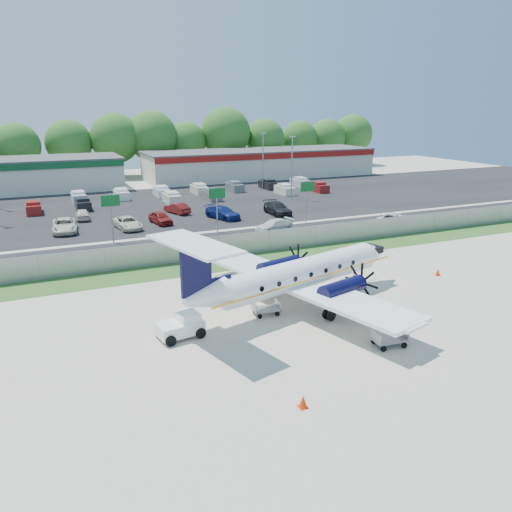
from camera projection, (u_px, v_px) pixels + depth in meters
name	position (u px, v px, depth m)	size (l,w,h in m)	color
ground	(293.00, 313.00, 32.83)	(170.00, 170.00, 0.00)	beige
grass_verge	(228.00, 263.00, 43.33)	(170.00, 4.00, 0.02)	#2D561E
access_road	(203.00, 244.00, 49.45)	(170.00, 8.00, 0.02)	black
parking_lot	(154.00, 207.00, 67.83)	(170.00, 32.00, 0.02)	black
perimeter_fence	(220.00, 247.00, 44.80)	(120.00, 0.06, 1.99)	gray
building_east	(261.00, 163.00, 96.47)	(44.40, 12.40, 5.24)	silver
sign_left	(111.00, 208.00, 48.72)	(1.80, 0.26, 5.00)	gray
sign_mid	(217.00, 199.00, 53.01)	(1.80, 0.26, 5.00)	gray
sign_right	(307.00, 193.00, 57.31)	(1.80, 0.26, 5.00)	gray
light_pole_ne	(292.00, 163.00, 72.40)	(0.90, 0.35, 9.09)	gray
light_pole_se	(263.00, 157.00, 81.15)	(0.90, 0.35, 9.09)	gray
tree_line	(115.00, 177.00, 97.58)	(112.00, 6.00, 14.00)	#28601C
aircraft	(298.00, 274.00, 33.51)	(19.07, 18.64, 5.82)	white
pushback_tug	(182.00, 326.00, 29.35)	(2.83, 2.23, 1.42)	white
baggage_cart_near	(266.00, 309.00, 32.49)	(1.82, 1.18, 0.91)	gray
baggage_cart_far	(389.00, 338.00, 28.21)	(2.00, 1.31, 1.00)	gray
cone_nose	(438.00, 272.00, 40.16)	(0.40, 0.40, 0.57)	red
cone_port_wing	(303.00, 402.00, 22.45)	(0.42, 0.42, 0.60)	red
cone_starboard_wing	(255.00, 259.00, 43.65)	(0.34, 0.34, 0.49)	red
road_car_mid	(274.00, 231.00, 54.63)	(1.80, 4.42, 1.28)	silver
road_car_east	(394.00, 225.00, 57.36)	(2.43, 5.28, 1.47)	silver
parked_car_a	(65.00, 232.00, 54.19)	(2.48, 5.39, 1.50)	beige
parked_car_b	(128.00, 229.00, 55.59)	(2.25, 4.88, 1.36)	beige
parked_car_c	(161.00, 224.00, 58.07)	(1.68, 4.18, 1.42)	maroon
parked_car_d	(223.00, 219.00, 60.70)	(2.10, 5.16, 1.50)	navy
parked_car_e	(277.00, 214.00, 63.10)	(2.18, 5.37, 1.56)	black
parked_car_f	(83.00, 220.00, 60.23)	(1.58, 3.92, 1.34)	beige
parked_car_g	(177.00, 214.00, 63.67)	(1.45, 4.15, 1.37)	maroon
far_parking_rows	(146.00, 201.00, 72.21)	(56.00, 10.00, 1.60)	gray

